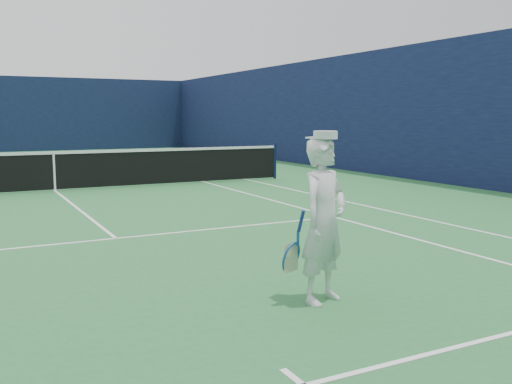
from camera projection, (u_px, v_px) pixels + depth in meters
ground at (55, 191)px, 14.48m from camera, size 80.00×80.00×0.00m
court_markings at (55, 191)px, 14.48m from camera, size 11.03×23.83×0.01m
windscreen_fence at (51, 112)px, 14.22m from camera, size 20.12×36.12×4.00m
tennis_net at (54, 169)px, 14.41m from camera, size 12.88×0.09×1.07m
tennis_player at (324, 220)px, 5.75m from camera, size 0.85×0.60×1.75m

